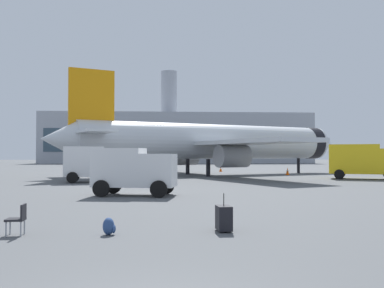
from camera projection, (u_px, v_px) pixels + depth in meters
The scene contains 10 objects.
airplane_at_gate at pixel (212, 142), 47.16m from camera, with size 34.13×31.32×10.50m.
service_truck at pixel (94, 162), 34.86m from camera, with size 5.07×3.11×2.90m.
fuel_truck at pixel (363, 160), 39.44m from camera, with size 6.45×4.73×3.20m.
cargo_van at pixel (134, 169), 23.43m from camera, with size 4.70×3.02×2.60m.
safety_cone_near at pixel (288, 171), 47.70m from camera, with size 0.44×0.44×0.83m.
safety_cone_mid at pixel (221, 169), 57.03m from camera, with size 0.44×0.44×0.72m.
rolling_suitcase at pixel (224, 218), 12.45m from camera, with size 0.44×0.67×1.10m.
traveller_backpack at pixel (109, 227), 11.88m from camera, with size 0.36×0.40×0.48m.
gate_chair at pixel (18, 217), 11.80m from camera, with size 0.51×0.51×0.86m.
terminal_building at pixel (177, 138), 118.69m from camera, with size 72.15×16.12×25.44m.
Camera 1 is at (0.32, -5.51, 2.22)m, focal length 40.12 mm.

